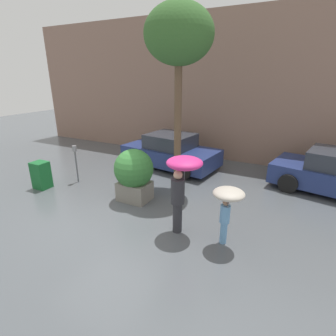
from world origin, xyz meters
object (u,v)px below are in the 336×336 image
object	(u,v)px
person_adult	(182,177)
parking_meter	(75,156)
planter_box	(134,173)
parked_car_far	(336,174)
street_tree	(179,37)
parked_car_near	(171,152)
person_child	(228,201)
newspaper_box	(41,175)

from	to	relation	value
person_adult	parking_meter	world-z (taller)	person_adult
person_adult	parking_meter	distance (m)	4.69
planter_box	person_adult	xyz separation A→B (m)	(1.95, -0.93, 0.55)
person_adult	parked_car_far	world-z (taller)	person_adult
planter_box	street_tree	distance (m)	4.05
planter_box	parked_car_near	bearing A→B (deg)	97.29
planter_box	person_child	world-z (taller)	planter_box
person_adult	person_child	size ratio (longest dim) A/B	1.38
person_adult	newspaper_box	world-z (taller)	person_adult
parked_car_far	planter_box	bearing A→B (deg)	133.38
person_child	street_tree	distance (m)	4.83
planter_box	street_tree	size ratio (longest dim) A/B	0.29
planter_box	person_child	size ratio (longest dim) A/B	1.15
parked_car_near	newspaper_box	world-z (taller)	parked_car_near
parking_meter	newspaper_box	world-z (taller)	parking_meter
person_child	parked_car_far	bearing A→B (deg)	111.99
parked_car_near	street_tree	distance (m)	4.47
person_child	parking_meter	bearing A→B (deg)	-141.67
person_child	newspaper_box	distance (m)	6.31
parked_car_near	parking_meter	bearing A→B (deg)	151.85
street_tree	newspaper_box	distance (m)	6.10
parked_car_far	street_tree	xyz separation A→B (m)	(-4.66, -1.90, 3.95)
parking_meter	street_tree	bearing A→B (deg)	20.42
person_child	street_tree	bearing A→B (deg)	-175.92
person_child	newspaper_box	bearing A→B (deg)	-132.16
newspaper_box	parked_car_near	bearing A→B (deg)	53.96
person_child	parked_car_near	bearing A→B (deg)	179.88
street_tree	newspaper_box	xyz separation A→B (m)	(-3.96, -2.14, -4.12)
street_tree	newspaper_box	world-z (taller)	street_tree
planter_box	parked_car_near	distance (m)	3.26
newspaper_box	street_tree	bearing A→B (deg)	28.36
person_adult	street_tree	distance (m)	4.15
parked_car_far	newspaper_box	distance (m)	9.52
parked_car_far	newspaper_box	bearing A→B (deg)	126.40
parked_car_near	planter_box	bearing A→B (deg)	-164.97
planter_box	person_adult	world-z (taller)	person_adult
planter_box	street_tree	world-z (taller)	street_tree
person_adult	newspaper_box	xyz separation A→B (m)	(-5.19, 0.25, -0.96)
planter_box	parking_meter	world-z (taller)	planter_box
person_child	parking_meter	xyz separation A→B (m)	(-5.59, 1.20, -0.14)
person_child	parked_car_far	world-z (taller)	person_child
parking_meter	newspaper_box	distance (m)	1.24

